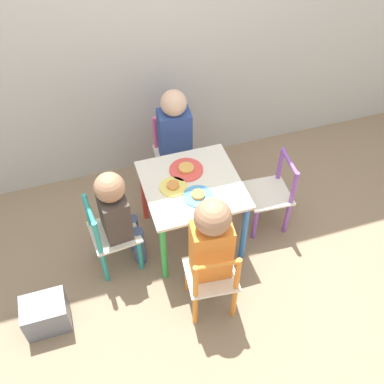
{
  "coord_description": "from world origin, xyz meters",
  "views": [
    {
      "loc": [
        -0.54,
        -1.69,
        2.27
      ],
      "look_at": [
        0.0,
        0.0,
        0.4
      ],
      "focal_mm": 42.0,
      "sensor_mm": 36.0,
      "label": 1
    }
  ],
  "objects_px": {
    "child_front": "(210,244)",
    "plate_front": "(198,196)",
    "chair_pink": "(174,155)",
    "chair_purple": "(271,194)",
    "plate_back": "(186,169)",
    "plate_left": "(173,186)",
    "storage_bin": "(46,314)",
    "chair_orange": "(212,280)",
    "chair_teal": "(111,235)",
    "kids_table": "(192,193)",
    "child_back": "(175,136)",
    "child_left": "(118,212)"
  },
  "relations": [
    {
      "from": "chair_teal",
      "to": "child_back",
      "type": "height_order",
      "value": "child_back"
    },
    {
      "from": "plate_front",
      "to": "chair_teal",
      "type": "bearing_deg",
      "value": 173.0
    },
    {
      "from": "chair_pink",
      "to": "plate_front",
      "type": "height_order",
      "value": "chair_pink"
    },
    {
      "from": "plate_back",
      "to": "storage_bin",
      "type": "relative_size",
      "value": 0.84
    },
    {
      "from": "chair_teal",
      "to": "storage_bin",
      "type": "relative_size",
      "value": 2.23
    },
    {
      "from": "chair_teal",
      "to": "plate_left",
      "type": "bearing_deg",
      "value": -88.44
    },
    {
      "from": "child_left",
      "to": "plate_left",
      "type": "relative_size",
      "value": 4.6
    },
    {
      "from": "plate_back",
      "to": "child_front",
      "type": "bearing_deg",
      "value": -94.6
    },
    {
      "from": "child_left",
      "to": "plate_back",
      "type": "relative_size",
      "value": 3.62
    },
    {
      "from": "chair_orange",
      "to": "child_left",
      "type": "bearing_deg",
      "value": -43.92
    },
    {
      "from": "kids_table",
      "to": "child_front",
      "type": "height_order",
      "value": "child_front"
    },
    {
      "from": "child_back",
      "to": "plate_front",
      "type": "bearing_deg",
      "value": -89.23
    },
    {
      "from": "chair_orange",
      "to": "child_front",
      "type": "xyz_separation_m",
      "value": [
        0.01,
        0.06,
        0.23
      ]
    },
    {
      "from": "chair_orange",
      "to": "plate_left",
      "type": "xyz_separation_m",
      "value": [
        -0.06,
        0.5,
        0.23
      ]
    },
    {
      "from": "chair_purple",
      "to": "child_back",
      "type": "xyz_separation_m",
      "value": [
        -0.47,
        0.47,
        0.21
      ]
    },
    {
      "from": "kids_table",
      "to": "chair_pink",
      "type": "bearing_deg",
      "value": 86.14
    },
    {
      "from": "chair_pink",
      "to": "chair_purple",
      "type": "height_order",
      "value": "same"
    },
    {
      "from": "child_back",
      "to": "child_left",
      "type": "xyz_separation_m",
      "value": [
        -0.47,
        -0.48,
        -0.04
      ]
    },
    {
      "from": "chair_orange",
      "to": "plate_front",
      "type": "height_order",
      "value": "chair_orange"
    },
    {
      "from": "kids_table",
      "to": "plate_front",
      "type": "xyz_separation_m",
      "value": [
        -0.0,
        -0.11,
        0.09
      ]
    },
    {
      "from": "chair_pink",
      "to": "child_back",
      "type": "height_order",
      "value": "child_back"
    },
    {
      "from": "chair_teal",
      "to": "plate_left",
      "type": "relative_size",
      "value": 3.37
    },
    {
      "from": "chair_teal",
      "to": "chair_pink",
      "type": "bearing_deg",
      "value": -49.72
    },
    {
      "from": "chair_pink",
      "to": "chair_purple",
      "type": "relative_size",
      "value": 1.0
    },
    {
      "from": "chair_orange",
      "to": "plate_back",
      "type": "bearing_deg",
      "value": -88.97
    },
    {
      "from": "child_left",
      "to": "plate_front",
      "type": "relative_size",
      "value": 4.33
    },
    {
      "from": "child_back",
      "to": "plate_left",
      "type": "xyz_separation_m",
      "value": [
        -0.14,
        -0.44,
        0.02
      ]
    },
    {
      "from": "chair_purple",
      "to": "plate_front",
      "type": "xyz_separation_m",
      "value": [
        -0.5,
        -0.08,
        0.23
      ]
    },
    {
      "from": "chair_purple",
      "to": "storage_bin",
      "type": "relative_size",
      "value": 2.23
    },
    {
      "from": "plate_left",
      "to": "child_front",
      "type": "bearing_deg",
      "value": -81.54
    },
    {
      "from": "plate_front",
      "to": "storage_bin",
      "type": "relative_size",
      "value": 0.7
    },
    {
      "from": "chair_pink",
      "to": "plate_front",
      "type": "relative_size",
      "value": 3.17
    },
    {
      "from": "kids_table",
      "to": "chair_pink",
      "type": "height_order",
      "value": "chair_pink"
    },
    {
      "from": "chair_orange",
      "to": "child_front",
      "type": "height_order",
      "value": "child_front"
    },
    {
      "from": "child_front",
      "to": "plate_front",
      "type": "height_order",
      "value": "child_front"
    },
    {
      "from": "kids_table",
      "to": "chair_teal",
      "type": "bearing_deg",
      "value": -174.43
    },
    {
      "from": "child_back",
      "to": "plate_left",
      "type": "distance_m",
      "value": 0.46
    },
    {
      "from": "chair_pink",
      "to": "chair_teal",
      "type": "xyz_separation_m",
      "value": [
        -0.53,
        -0.55,
        0.0
      ]
    },
    {
      "from": "chair_orange",
      "to": "plate_back",
      "type": "xyz_separation_m",
      "value": [
        0.05,
        0.61,
        0.23
      ]
    },
    {
      "from": "chair_orange",
      "to": "chair_purple",
      "type": "height_order",
      "value": "same"
    },
    {
      "from": "plate_back",
      "to": "plate_left",
      "type": "relative_size",
      "value": 1.27
    },
    {
      "from": "chair_purple",
      "to": "plate_left",
      "type": "bearing_deg",
      "value": -89.34
    },
    {
      "from": "plate_back",
      "to": "plate_left",
      "type": "bearing_deg",
      "value": -135.0
    },
    {
      "from": "chair_pink",
      "to": "plate_left",
      "type": "height_order",
      "value": "chair_pink"
    },
    {
      "from": "chair_pink",
      "to": "plate_front",
      "type": "xyz_separation_m",
      "value": [
        -0.03,
        -0.61,
        0.23
      ]
    },
    {
      "from": "child_left",
      "to": "plate_front",
      "type": "bearing_deg",
      "value": -104.3
    },
    {
      "from": "chair_pink",
      "to": "child_left",
      "type": "height_order",
      "value": "child_left"
    },
    {
      "from": "child_left",
      "to": "chair_purple",
      "type": "bearing_deg",
      "value": -94.94
    },
    {
      "from": "child_left",
      "to": "child_back",
      "type": "bearing_deg",
      "value": -49.6
    },
    {
      "from": "plate_left",
      "to": "kids_table",
      "type": "bearing_deg",
      "value": -0.0
    }
  ]
}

